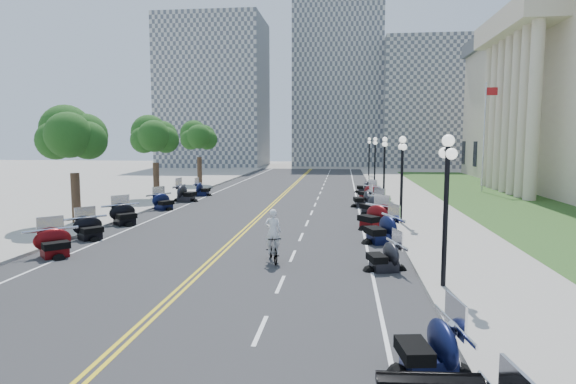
{
  "coord_description": "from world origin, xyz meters",
  "views": [
    {
      "loc": [
        5.3,
        -23.86,
        4.97
      ],
      "look_at": [
        2.23,
        2.6,
        2.0
      ],
      "focal_mm": 30.0,
      "sensor_mm": 36.0,
      "label": 1
    }
  ],
  "objects": [
    {
      "name": "centerline_yellow_a",
      "position": [
        -0.12,
        10.0,
        0.01
      ],
      "size": [
        0.12,
        90.0,
        0.0
      ],
      "primitive_type": "cube",
      "color": "yellow",
      "rests_on": "road"
    },
    {
      "name": "bicycle",
      "position": [
        2.51,
        -5.07,
        0.55
      ],
      "size": [
        1.06,
        1.9,
        1.1
      ],
      "primitive_type": "imported",
      "rotation": [
        0.0,
        0.0,
        0.31
      ],
      "color": "#A51414",
      "rests_on": "road"
    },
    {
      "name": "lane_dash_14",
      "position": [
        3.2,
        32.0,
        0.01
      ],
      "size": [
        0.12,
        2.0,
        0.0
      ],
      "primitive_type": "cube",
      "color": "white",
      "rests_on": "road"
    },
    {
      "name": "motorcycle_n_2",
      "position": [
        7.12,
        -13.91,
        0.67
      ],
      "size": [
        2.2,
        2.2,
        1.35
      ],
      "primitive_type": null,
      "rotation": [
        0.0,
        0.0,
        -1.41
      ],
      "color": "black",
      "rests_on": "road"
    },
    {
      "name": "motorcycle_s_9",
      "position": [
        -6.9,
        16.64,
        0.64
      ],
      "size": [
        1.88,
        1.88,
        1.28
      ],
      "primitive_type": null,
      "rotation": [
        0.0,
        0.0,
        1.54
      ],
      "color": "black",
      "rests_on": "road"
    },
    {
      "name": "distant_block_c",
      "position": [
        22.0,
        65.0,
        11.0
      ],
      "size": [
        20.0,
        14.0,
        22.0
      ],
      "primitive_type": "cube",
      "color": "gray",
      "rests_on": "ground"
    },
    {
      "name": "lane_dash_9",
      "position": [
        3.2,
        12.0,
        0.01
      ],
      "size": [
        0.12,
        2.0,
        0.0
      ],
      "primitive_type": "cube",
      "color": "white",
      "rests_on": "road"
    },
    {
      "name": "tree_3",
      "position": [
        -10.0,
        14.0,
        4.75
      ],
      "size": [
        4.8,
        4.8,
        9.2
      ],
      "primitive_type": null,
      "color": "#235619",
      "rests_on": "sidewalk_south"
    },
    {
      "name": "motorcycle_n_7",
      "position": [
        7.19,
        7.7,
        0.7
      ],
      "size": [
        2.8,
        2.8,
        1.41
      ],
      "primitive_type": null,
      "rotation": [
        0.0,
        0.0,
        -0.95
      ],
      "color": "black",
      "rests_on": "road"
    },
    {
      "name": "street_lamp_1",
      "position": [
        8.6,
        -8.0,
        2.6
      ],
      "size": [
        0.5,
        1.2,
        4.9
      ],
      "primitive_type": null,
      "color": "black",
      "rests_on": "sidewalk_north"
    },
    {
      "name": "motorcycle_n_9",
      "position": [
        7.25,
        15.63,
        0.65
      ],
      "size": [
        2.6,
        2.6,
        1.31
      ],
      "primitive_type": null,
      "rotation": [
        0.0,
        0.0,
        -0.96
      ],
      "color": "#590A0C",
      "rests_on": "road"
    },
    {
      "name": "sidewalk_south",
      "position": [
        -10.5,
        10.0,
        0.07
      ],
      "size": [
        5.0,
        90.0,
        0.15
      ],
      "primitive_type": "cube",
      "color": "#9E9991",
      "rests_on": "ground"
    },
    {
      "name": "street_lamp_4",
      "position": [
        8.6,
        28.0,
        2.6
      ],
      "size": [
        0.5,
        1.2,
        4.9
      ],
      "primitive_type": null,
      "color": "black",
      "rests_on": "sidewalk_north"
    },
    {
      "name": "street_lamp_2",
      "position": [
        8.6,
        4.0,
        2.6
      ],
      "size": [
        0.5,
        1.2,
        4.9
      ],
      "primitive_type": null,
      "color": "black",
      "rests_on": "sidewalk_north"
    },
    {
      "name": "lane_dash_17",
      "position": [
        3.2,
        44.0,
        0.01
      ],
      "size": [
        0.12,
        2.0,
        0.0
      ],
      "primitive_type": "cube",
      "color": "white",
      "rests_on": "road"
    },
    {
      "name": "lane_dash_3",
      "position": [
        3.2,
        -12.0,
        0.01
      ],
      "size": [
        0.12,
        2.0,
        0.0
      ],
      "primitive_type": "cube",
      "color": "white",
      "rests_on": "road"
    },
    {
      "name": "motorcycle_n_10",
      "position": [
        7.11,
        20.61,
        0.63
      ],
      "size": [
        1.82,
        1.82,
        1.26
      ],
      "primitive_type": null,
      "rotation": [
        0.0,
        0.0,
        -1.57
      ],
      "color": "black",
      "rests_on": "road"
    },
    {
      "name": "lane_dash_10",
      "position": [
        3.2,
        16.0,
        0.01
      ],
      "size": [
        0.12,
        2.0,
        0.0
      ],
      "primitive_type": "cube",
      "color": "white",
      "rests_on": "road"
    },
    {
      "name": "lawn",
      "position": [
        17.5,
        18.0,
        0.05
      ],
      "size": [
        9.0,
        60.0,
        0.1
      ],
      "primitive_type": "cube",
      "color": "#356023",
      "rests_on": "ground"
    },
    {
      "name": "edge_line_south",
      "position": [
        -6.4,
        10.0,
        0.01
      ],
      "size": [
        0.12,
        90.0,
        0.0
      ],
      "primitive_type": "cube",
      "color": "white",
      "rests_on": "road"
    },
    {
      "name": "cyclist_rider",
      "position": [
        2.51,
        -5.07,
        2.01
      ],
      "size": [
        0.66,
        0.44,
        1.82
      ],
      "primitive_type": "imported",
      "rotation": [
        0.0,
        0.0,
        3.14
      ],
      "color": "white",
      "rests_on": "bicycle"
    },
    {
      "name": "motorcycle_s_5",
      "position": [
        -7.12,
        -1.77,
        0.64
      ],
      "size": [
        2.58,
        2.58,
        1.28
      ],
      "primitive_type": null,
      "rotation": [
        0.0,
        0.0,
        0.86
      ],
      "color": "black",
      "rests_on": "road"
    },
    {
      "name": "lane_dash_15",
      "position": [
        3.2,
        36.0,
        0.01
      ],
      "size": [
        0.12,
        2.0,
        0.0
      ],
      "primitive_type": "cube",
      "color": "white",
      "rests_on": "road"
    },
    {
      "name": "ground",
      "position": [
        0.0,
        0.0,
        0.0
      ],
      "size": [
        160.0,
        160.0,
        0.0
      ],
      "primitive_type": "plane",
      "color": "gray"
    },
    {
      "name": "street_lamp_5",
      "position": [
        8.6,
        40.0,
        2.6
      ],
      "size": [
        0.5,
        1.2,
        4.9
      ],
      "primitive_type": null,
      "color": "black",
      "rests_on": "sidewalk_north"
    },
    {
      "name": "lane_dash_6",
      "position": [
        3.2,
        0.0,
        0.01
      ],
      "size": [
        0.12,
        2.0,
        0.0
      ],
      "primitive_type": "cube",
      "color": "white",
      "rests_on": "road"
    },
    {
      "name": "motorcycle_n_4",
      "position": [
        6.86,
        -5.83,
        0.62
      ],
      "size": [
        2.19,
        2.19,
        1.25
      ],
      "primitive_type": null,
      "rotation": [
        0.0,
        0.0,
        -1.3
      ],
      "color": "black",
      "rests_on": "road"
    },
    {
      "name": "flagpole",
      "position": [
        18.0,
        22.0,
        5.0
      ],
      "size": [
        1.1,
        0.2,
        10.0
      ],
      "primitive_type": null,
      "color": "silver",
      "rests_on": "ground"
    },
    {
      "name": "lane_dash_16",
      "position": [
        3.2,
        40.0,
        0.01
      ],
      "size": [
        0.12,
        2.0,
        0.0
      ],
      "primitive_type": "cube",
      "color": "white",
      "rests_on": "road"
    },
    {
      "name": "motorcycle_n_5",
      "position": [
        7.13,
        -0.99,
        0.76
      ],
      "size": [
        2.78,
        2.78,
        1.52
      ],
      "primitive_type": null,
      "rotation": [
        0.0,
        0.0,
        -1.22
      ],
      "color": "black",
      "rests_on": "road"
    },
    {
      "name": "motorcycle_s_4",
      "position": [
        -6.77,
        -5.26,
        0.67
      ],
      "size": [
        2.71,
        2.71,
        1.34
      ],
      "primitive_type": null,
      "rotation": [
        0.0,
        0.0,
        0.79
      ],
      "color": "#590A0C",
      "rests_on": "road"
    },
    {
      "name": "road",
      "position": [
        0.0,
        10.0,
        0.0
      ],
      "size": [
        16.0,
        90.0,
        0.01
      ],
      "primitive_type": "cube",
      "color": "#333335",
      "rests_on": "ground"
    },
    {
      "name": "motorcycle_s_8",
      "position": [
        -7.05,
        12.68,
        0.75
      ],
      "size": [
        2.31,
        2.31,
        1.51
      ],
      "primitive_type": null,
      "rotation": [
        0.0,
        0.0,
        1.49
      ],
      "color": "black",
      "rests_on": "road"
    },
    {
      "name": "lane_dash_18",
      "position": [
        3.2,
        48.0,
        0.01
      ],
      "size": [
        0.12,
        2.0,
        0.0
      ],
      "primitive_type": "cube",
      "color": "white",
      "rests_on": "road"
    },
    {
      "name": "tree_2",
      "position": [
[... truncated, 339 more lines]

